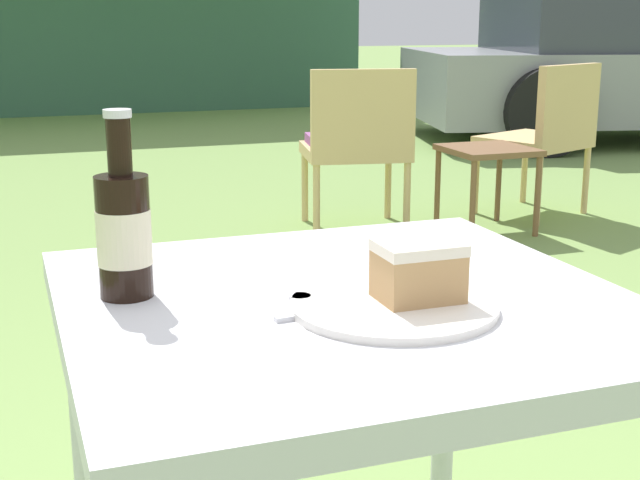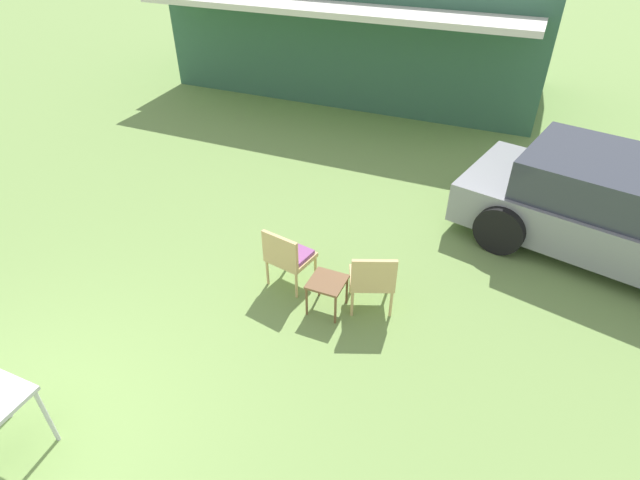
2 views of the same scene
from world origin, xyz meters
name	(u,v)px [view 1 (image 1 of 2)]	position (x,y,z in m)	size (l,w,h in m)	color
wicker_chair_cushioned	(357,140)	(1.33, 3.23, 0.48)	(0.60, 0.57, 0.85)	tan
wicker_chair_plain	(546,130)	(2.46, 3.22, 0.49)	(0.67, 0.64, 0.85)	tan
garden_side_table	(488,159)	(1.97, 3.00, 0.38)	(0.42, 0.43, 0.45)	brown
patio_table	(346,361)	(0.00, 0.00, 0.67)	(0.72, 0.71, 0.76)	silver
cake_on_plate	(405,290)	(0.05, -0.07, 0.78)	(0.26, 0.26, 0.08)	white
cola_bottle_near	(124,230)	(-0.27, 0.09, 0.84)	(0.07, 0.07, 0.24)	black
fork	(347,308)	(-0.02, -0.06, 0.76)	(0.19, 0.03, 0.01)	silver
loose_bottle_cap	(300,299)	(-0.07, -0.01, 0.76)	(0.03, 0.03, 0.01)	silver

